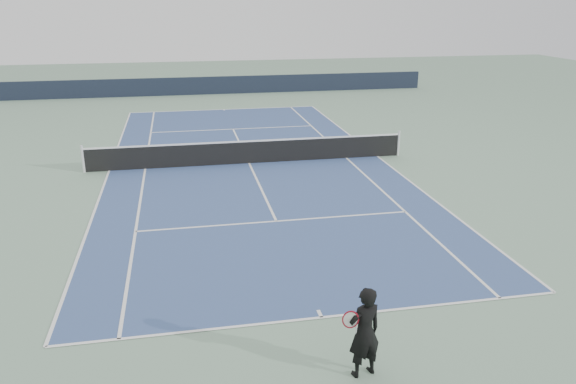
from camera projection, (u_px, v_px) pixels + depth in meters
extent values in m
plane|color=gray|center=(249.00, 163.00, 22.80)|extent=(80.00, 80.00, 0.00)
cube|color=#344C7D|center=(249.00, 163.00, 22.80)|extent=(10.97, 23.77, 0.01)
cylinder|color=silver|center=(83.00, 159.00, 21.46)|extent=(0.10, 0.10, 1.07)
cylinder|color=silver|center=(398.00, 143.00, 23.79)|extent=(0.10, 0.10, 1.07)
cube|color=black|center=(249.00, 153.00, 22.65)|extent=(12.80, 0.03, 0.90)
cube|color=white|center=(249.00, 141.00, 22.50)|extent=(12.80, 0.04, 0.06)
cube|color=black|center=(216.00, 85.00, 39.19)|extent=(30.00, 0.25, 1.20)
imported|color=black|center=(364.00, 332.00, 9.75)|extent=(0.75, 0.62, 1.73)
torus|color=maroon|center=(351.00, 320.00, 9.55)|extent=(0.34, 0.18, 0.36)
cylinder|color=white|center=(351.00, 320.00, 9.55)|extent=(0.29, 0.14, 0.32)
cylinder|color=white|center=(356.00, 331.00, 9.69)|extent=(0.08, 0.13, 0.27)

